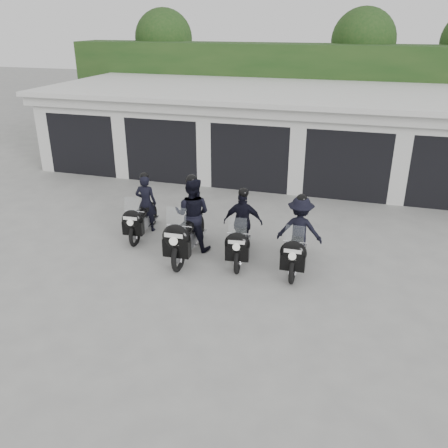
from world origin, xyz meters
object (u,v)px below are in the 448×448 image
(police_bike_b, at_px, (190,221))
(police_bike_d, at_px, (299,235))
(police_bike_a, at_px, (143,211))
(police_bike_c, at_px, (242,228))

(police_bike_b, height_order, police_bike_d, police_bike_b)
(police_bike_a, relative_size, police_bike_c, 0.97)
(police_bike_b, height_order, police_bike_c, police_bike_b)
(police_bike_c, relative_size, police_bike_d, 0.99)
(police_bike_a, relative_size, police_bike_d, 0.96)
(police_bike_b, relative_size, police_bike_c, 1.15)
(police_bike_a, relative_size, police_bike_b, 0.84)
(police_bike_d, bearing_deg, police_bike_a, 171.54)
(police_bike_a, height_order, police_bike_b, police_bike_b)
(police_bike_a, distance_m, police_bike_d, 4.20)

